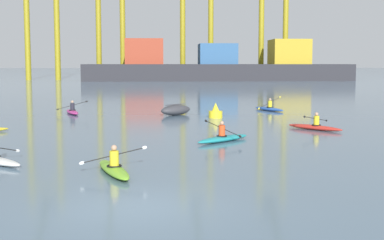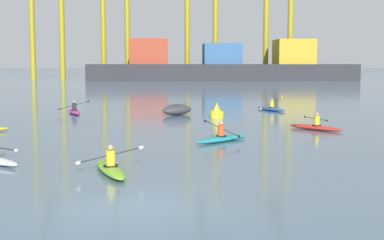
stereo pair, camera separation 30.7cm
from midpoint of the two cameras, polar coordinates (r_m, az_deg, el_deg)
ground_plane at (r=13.80m, az=-6.63°, el=-9.11°), size 800.00×800.00×0.00m
container_barge at (r=112.69m, az=2.57°, el=5.60°), size 54.07×11.16×8.45m
gantry_crane_west_mid at (r=122.89m, az=-8.62°, el=11.81°), size 6.46×16.98×33.69m
capsized_dinghy at (r=37.72m, az=-1.94°, el=1.05°), size 2.63×2.60×0.76m
channel_buoy at (r=35.82m, az=2.23°, el=0.80°), size 0.90×0.90×1.00m
kayak_red at (r=30.07m, az=12.42°, el=-0.68°), size 2.65×2.99×0.95m
kayak_teal at (r=25.02m, az=2.91°, el=-1.87°), size 2.87×2.78×0.96m
kayak_magenta at (r=39.59m, az=-12.60°, el=0.88°), size 2.14×3.41×0.95m
kayak_lime at (r=18.01m, az=-8.66°, el=-5.00°), size 2.16×3.42×0.95m
kayak_blue at (r=41.55m, az=7.85°, el=1.20°), size 2.02×3.32×1.09m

